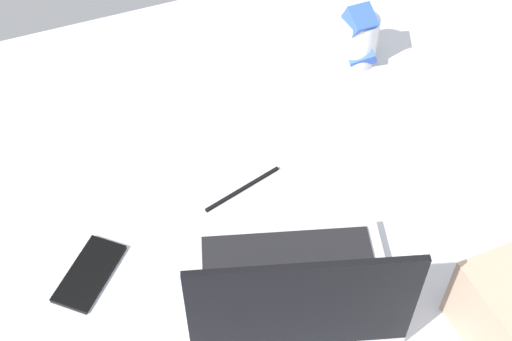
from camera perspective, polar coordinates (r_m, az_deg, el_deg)
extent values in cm
cube|color=#B7BCC6|center=(137.57, 9.39, -2.75)|extent=(180.00, 140.00, 18.00)
cube|color=#B7BABC|center=(112.73, 2.98, -9.69)|extent=(38.51, 32.11, 2.00)
cube|color=black|center=(112.53, 2.92, -8.73)|extent=(32.85, 25.17, 0.40)
cube|color=black|center=(97.28, 4.00, -11.53)|extent=(31.68, 11.20, 21.00)
cylinder|color=silver|center=(152.52, 8.63, 10.95)|extent=(9.00, 9.00, 11.00)
cube|color=blue|center=(152.49, 8.92, 9.83)|extent=(7.41, 7.32, 6.93)
cube|color=#268C33|center=(152.15, 8.59, 10.77)|extent=(7.79, 7.48, 5.98)
cube|color=yellow|center=(151.52, 8.63, 11.58)|extent=(7.75, 7.77, 3.41)
cube|color=red|center=(150.30, 8.77, 12.21)|extent=(6.31, 6.29, 4.82)
cube|color=blue|center=(147.89, 8.87, 12.53)|extent=(5.73, 7.27, 6.55)
cube|color=black|center=(117.96, -14.00, -8.48)|extent=(14.51, 14.89, 0.80)
cube|color=black|center=(125.95, -1.13, -1.57)|extent=(16.53, 5.16, 0.60)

